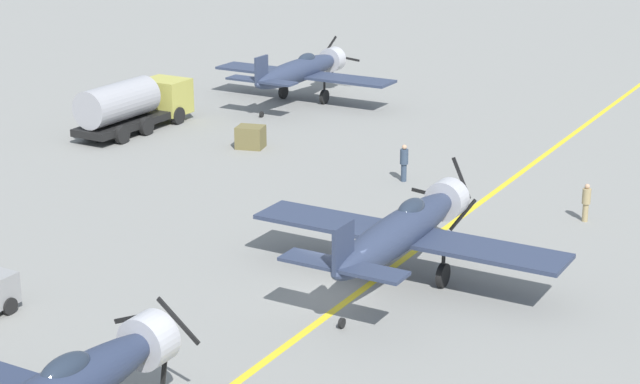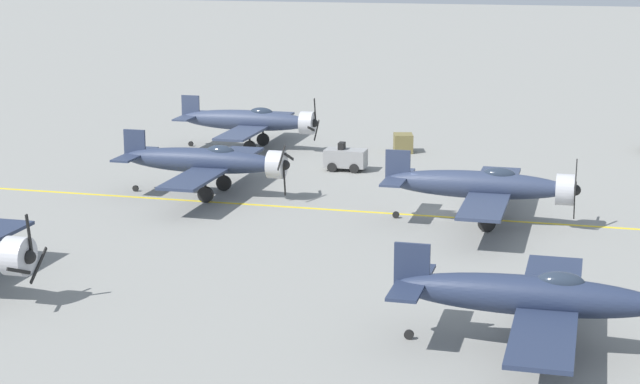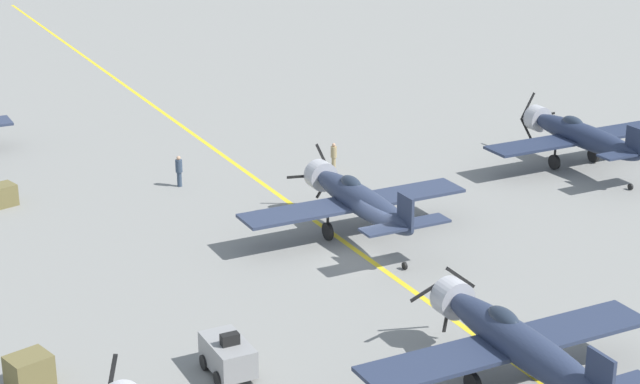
{
  "view_description": "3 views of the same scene",
  "coord_description": "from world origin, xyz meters",
  "px_view_note": "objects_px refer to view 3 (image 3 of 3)",
  "views": [
    {
      "loc": [
        16.34,
        -30.54,
        15.19
      ],
      "look_at": [
        -2.31,
        2.13,
        3.08
      ],
      "focal_mm": 60.0,
      "sensor_mm": 36.0,
      "label": 1
    },
    {
      "loc": [
        54.5,
        7.93,
        14.13
      ],
      "look_at": [
        5.4,
        -4.99,
        2.25
      ],
      "focal_mm": 60.0,
      "sensor_mm": 36.0,
      "label": 2
    },
    {
      "loc": [
        -23.45,
        -41.05,
        20.15
      ],
      "look_at": [
        -1.9,
        1.15,
        3.28
      ],
      "focal_mm": 60.0,
      "sensor_mm": 36.0,
      "label": 3
    }
  ],
  "objects_px": {
    "airplane_mid_center": "(358,199)",
    "ground_crew_inspecting": "(179,170)",
    "tow_tractor": "(228,355)",
    "supply_crate_mid_lane": "(29,371)",
    "airplane_near_center": "(515,341)",
    "ground_crew_walking": "(334,155)",
    "airplane_mid_right": "(580,135)",
    "supply_crate_by_tanker": "(2,195)"
  },
  "relations": [
    {
      "from": "supply_crate_by_tanker",
      "to": "airplane_mid_right",
      "type": "bearing_deg",
      "value": -15.62
    },
    {
      "from": "supply_crate_mid_lane",
      "to": "airplane_mid_center",
      "type": "bearing_deg",
      "value": 22.55
    },
    {
      "from": "airplane_mid_right",
      "to": "airplane_near_center",
      "type": "xyz_separation_m",
      "value": [
        -19.46,
        -19.59,
        0.0
      ]
    },
    {
      "from": "airplane_mid_center",
      "to": "tow_tractor",
      "type": "xyz_separation_m",
      "value": [
        -11.1,
        -9.93,
        -1.22
      ]
    },
    {
      "from": "ground_crew_walking",
      "to": "tow_tractor",
      "type": "bearing_deg",
      "value": -126.98
    },
    {
      "from": "supply_crate_mid_lane",
      "to": "airplane_near_center",
      "type": "bearing_deg",
      "value": -27.87
    },
    {
      "from": "airplane_mid_right",
      "to": "ground_crew_inspecting",
      "type": "bearing_deg",
      "value": 173.42
    },
    {
      "from": "airplane_near_center",
      "to": "tow_tractor",
      "type": "xyz_separation_m",
      "value": [
        -8.85,
        5.9,
        -1.22
      ]
    },
    {
      "from": "airplane_mid_right",
      "to": "tow_tractor",
      "type": "xyz_separation_m",
      "value": [
        -28.31,
        -13.69,
        -1.22
      ]
    },
    {
      "from": "airplane_mid_center",
      "to": "supply_crate_mid_lane",
      "type": "relative_size",
      "value": 7.89
    },
    {
      "from": "airplane_mid_center",
      "to": "ground_crew_inspecting",
      "type": "bearing_deg",
      "value": 99.19
    },
    {
      "from": "airplane_mid_right",
      "to": "supply_crate_mid_lane",
      "type": "relative_size",
      "value": 7.89
    },
    {
      "from": "supply_crate_mid_lane",
      "to": "airplane_mid_right",
      "type": "bearing_deg",
      "value": 17.7
    },
    {
      "from": "airplane_mid_right",
      "to": "airplane_mid_center",
      "type": "relative_size",
      "value": 1.0
    },
    {
      "from": "tow_tractor",
      "to": "supply_crate_mid_lane",
      "type": "height_order",
      "value": "tow_tractor"
    },
    {
      "from": "airplane_mid_right",
      "to": "airplane_near_center",
      "type": "distance_m",
      "value": 27.61
    },
    {
      "from": "tow_tractor",
      "to": "ground_crew_inspecting",
      "type": "relative_size",
      "value": 1.43
    },
    {
      "from": "supply_crate_mid_lane",
      "to": "ground_crew_walking",
      "type": "bearing_deg",
      "value": 38.56
    },
    {
      "from": "ground_crew_inspecting",
      "to": "supply_crate_by_tanker",
      "type": "distance_m",
      "value": 9.77
    },
    {
      "from": "airplane_mid_center",
      "to": "supply_crate_mid_lane",
      "type": "bearing_deg",
      "value": -173.32
    },
    {
      "from": "ground_crew_inspecting",
      "to": "supply_crate_mid_lane",
      "type": "xyz_separation_m",
      "value": [
        -12.71,
        -18.85,
        -0.36
      ]
    },
    {
      "from": "supply_crate_mid_lane",
      "to": "tow_tractor",
      "type": "bearing_deg",
      "value": -19.44
    },
    {
      "from": "airplane_near_center",
      "to": "supply_crate_by_tanker",
      "type": "distance_m",
      "value": 31.33
    },
    {
      "from": "airplane_near_center",
      "to": "supply_crate_mid_lane",
      "type": "distance_m",
      "value": 17.9
    },
    {
      "from": "ground_crew_walking",
      "to": "airplane_mid_center",
      "type": "bearing_deg",
      "value": -111.33
    },
    {
      "from": "ground_crew_inspecting",
      "to": "supply_crate_by_tanker",
      "type": "relative_size",
      "value": 1.28
    },
    {
      "from": "airplane_mid_center",
      "to": "airplane_near_center",
      "type": "distance_m",
      "value": 15.99
    },
    {
      "from": "ground_crew_inspecting",
      "to": "supply_crate_mid_lane",
      "type": "height_order",
      "value": "ground_crew_inspecting"
    },
    {
      "from": "ground_crew_walking",
      "to": "supply_crate_by_tanker",
      "type": "height_order",
      "value": "ground_crew_walking"
    },
    {
      "from": "airplane_near_center",
      "to": "ground_crew_walking",
      "type": "relative_size",
      "value": 7.18
    },
    {
      "from": "airplane_mid_center",
      "to": "airplane_near_center",
      "type": "bearing_deg",
      "value": -113.94
    },
    {
      "from": "airplane_mid_right",
      "to": "ground_crew_inspecting",
      "type": "height_order",
      "value": "airplane_mid_right"
    },
    {
      "from": "ground_crew_walking",
      "to": "supply_crate_mid_lane",
      "type": "height_order",
      "value": "ground_crew_walking"
    },
    {
      "from": "airplane_mid_right",
      "to": "supply_crate_by_tanker",
      "type": "xyz_separation_m",
      "value": [
        -32.19,
        9.0,
        -1.42
      ]
    },
    {
      "from": "airplane_near_center",
      "to": "supply_crate_mid_lane",
      "type": "xyz_separation_m",
      "value": [
        -15.78,
        8.35,
        -1.38
      ]
    },
    {
      "from": "tow_tractor",
      "to": "ground_crew_inspecting",
      "type": "distance_m",
      "value": 22.07
    },
    {
      "from": "airplane_mid_right",
      "to": "ground_crew_inspecting",
      "type": "distance_m",
      "value": 23.8
    },
    {
      "from": "ground_crew_inspecting",
      "to": "airplane_near_center",
      "type": "bearing_deg",
      "value": -83.56
    },
    {
      "from": "airplane_near_center",
      "to": "ground_crew_walking",
      "type": "height_order",
      "value": "airplane_near_center"
    },
    {
      "from": "airplane_mid_right",
      "to": "supply_crate_by_tanker",
      "type": "bearing_deg",
      "value": 176.46
    },
    {
      "from": "supply_crate_by_tanker",
      "to": "tow_tractor",
      "type": "bearing_deg",
      "value": -80.3
    },
    {
      "from": "airplane_mid_right",
      "to": "supply_crate_mid_lane",
      "type": "distance_m",
      "value": 37.02
    }
  ]
}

